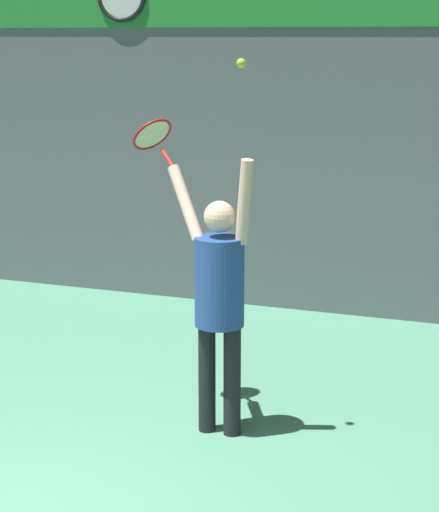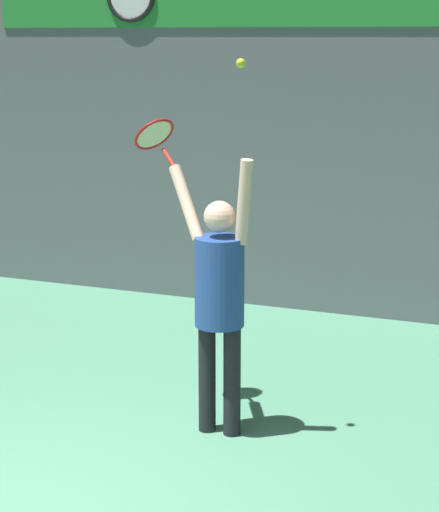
% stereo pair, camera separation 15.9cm
% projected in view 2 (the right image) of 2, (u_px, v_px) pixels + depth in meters
% --- Properties ---
extents(back_wall, '(18.00, 0.10, 5.00)m').
position_uv_depth(back_wall, '(267.00, 77.00, 9.77)').
color(back_wall, slate).
rests_on(back_wall, ground_plane).
extents(tennis_player, '(0.80, 0.48, 2.10)m').
position_uv_depth(tennis_player, '(219.00, 291.00, 6.77)').
color(tennis_player, black).
rests_on(tennis_player, ground_plane).
extents(tennis_racket, '(0.42, 0.41, 0.37)m').
position_uv_depth(tennis_racket, '(155.00, 136.00, 7.08)').
color(tennis_racket, red).
extents(tennis_ball, '(0.07, 0.07, 0.07)m').
position_uv_depth(tennis_ball, '(241.00, 63.00, 6.28)').
color(tennis_ball, '#CCDB2D').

